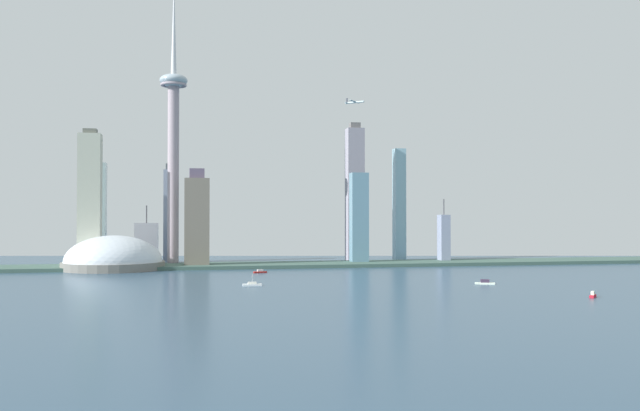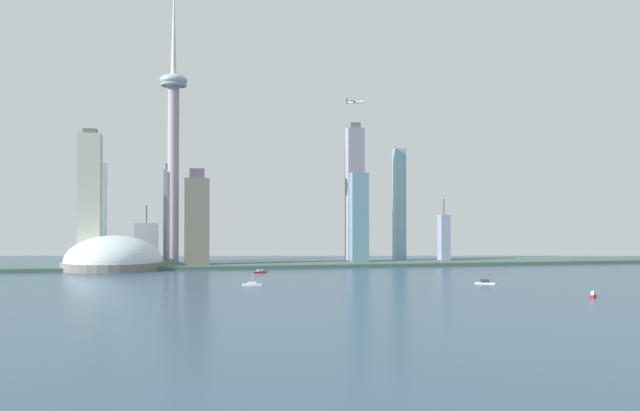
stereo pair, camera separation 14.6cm
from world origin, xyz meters
The scene contains 17 objects.
waterfront_pier centered at (0.00, 543.40, 1.94)m, with size 918.78×73.48×3.88m, color #3F5C52.
observation_tower centered at (-216.11, 574.60, 156.14)m, with size 32.32×32.32×340.28m.
stadium_dome centered at (-278.79, 533.85, 7.93)m, with size 109.62×109.62×57.41m.
skyscraper_0 centered at (-222.23, 644.69, 60.00)m, with size 13.23×23.99×124.86m.
skyscraper_1 centered at (79.91, 633.83, 74.58)m, with size 14.72×14.97×149.17m.
skyscraper_2 centered at (-189.56, 541.26, 52.54)m, with size 27.56×23.79×111.82m.
skyscraper_3 centered at (-248.49, 618.56, 25.09)m, with size 27.94×20.57×71.53m.
skyscraper_4 centered at (12.46, 611.16, 87.28)m, with size 21.70×19.33×179.19m.
skyscraper_5 centered at (-307.73, 564.12, 76.55)m, with size 24.54×22.60×156.61m.
skyscraper_6 centered at (113.49, 560.00, 30.29)m, with size 12.08×14.74×79.85m.
skyscraper_7 centered at (-302.22, 620.14, 61.33)m, with size 12.50×20.51×122.66m.
skyscraper_8 centered at (3.23, 555.05, 55.31)m, with size 20.55×15.83×110.62m.
boat_0 centered at (46.32, 302.13, 1.46)m, with size 17.17×10.77×4.09m.
boat_1 centered at (78.87, 197.76, 1.60)m, with size 9.62×10.02×4.44m.
boat_2 centered at (-148.55, 327.89, 1.16)m, with size 15.62×5.90×9.76m.
boat_3 centered at (-127.19, 458.18, 1.29)m, with size 13.97×6.32×3.58m.
airplane centered at (1.21, 568.91, 198.64)m, with size 22.08×21.76×7.26m.
Camera 2 is at (-205.20, -230.62, 56.05)m, focal length 37.86 mm.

